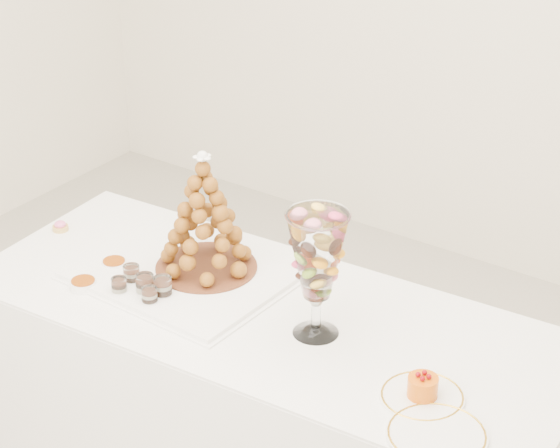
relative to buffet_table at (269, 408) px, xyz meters
The scene contains 15 objects.
buffet_table is the anchor object (origin of this frame).
lace_tray 0.51m from the buffet_table, behind, with size 0.63×0.48×0.02m, color white.
macaron_vase 0.64m from the buffet_table, ahead, with size 0.18×0.18×0.39m.
cake_plate 0.70m from the buffet_table, 11.39° to the right, with size 0.23×0.23×0.01m, color white.
spare_plate 0.82m from the buffet_table, 18.98° to the right, with size 0.26×0.26×0.01m, color white.
pink_tart 0.96m from the buffet_table, behind, with size 0.06×0.06×0.03m.
verrine_a 0.61m from the buffet_table, 164.35° to the right, with size 0.05×0.05×0.07m, color white.
verrine_b 0.56m from the buffet_table, 157.18° to the right, with size 0.06×0.06×0.08m, color white.
verrine_c 0.52m from the buffet_table, 156.78° to the right, with size 0.06×0.06×0.08m, color white.
verrine_d 0.61m from the buffet_table, 155.49° to the right, with size 0.05×0.05×0.06m, color white.
verrine_e 0.54m from the buffet_table, 149.22° to the right, with size 0.05×0.05×0.07m, color white.
ramekin_back 0.68m from the buffet_table, behind, with size 0.08×0.08×0.02m, color white.
ramekin_front 0.70m from the buffet_table, 158.00° to the right, with size 0.08×0.08×0.03m, color white.
croquembouche 0.65m from the buffet_table, 167.03° to the left, with size 0.33×0.33×0.41m.
mousse_cake 0.72m from the buffet_table, 11.49° to the right, with size 0.08×0.08×0.07m.
Camera 1 is at (1.64, -2.10, 2.50)m, focal length 70.00 mm.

